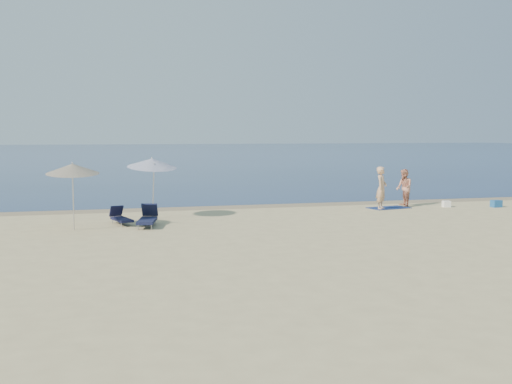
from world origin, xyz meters
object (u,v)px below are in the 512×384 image
at_px(blue_cooler, 496,204).
at_px(person_left, 381,188).
at_px(umbrella_near, 152,163).
at_px(person_right, 404,188).

bearing_deg(blue_cooler, person_left, 169.49).
height_order(blue_cooler, umbrella_near, umbrella_near).
distance_m(person_right, blue_cooler, 4.27).
height_order(person_right, blue_cooler, person_right).
height_order(person_left, umbrella_near, umbrella_near).
xyz_separation_m(blue_cooler, umbrella_near, (-15.80, 0.22, 2.08)).
distance_m(person_right, umbrella_near, 12.01).
xyz_separation_m(person_left, umbrella_near, (-10.26, -0.38, 1.27)).
bearing_deg(person_left, blue_cooler, -55.40).
bearing_deg(umbrella_near, blue_cooler, -13.46).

